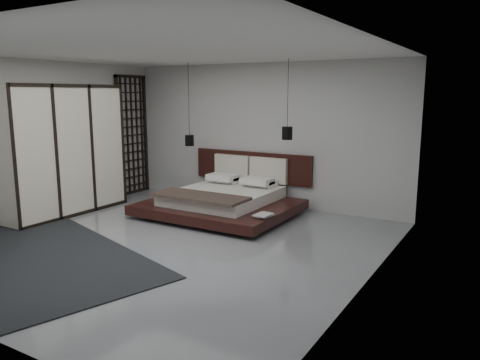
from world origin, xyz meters
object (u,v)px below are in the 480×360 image
Objects in this scene: bed at (224,199)px; rug at (13,262)px; pendant_left at (189,140)px; wardrobe at (65,150)px; lattice_screen at (132,135)px; pendant_right at (287,133)px.

rug is (-1.00, -3.61, -0.27)m from bed.
pendant_left reaches higher than bed.
wardrobe is (-1.42, -1.88, -0.10)m from pendant_left.
pendant_left reaches higher than rug.
pendant_right is at bearing -2.07° from lattice_screen.
pendant_left is 0.41× the size of rug.
pendant_left is 0.67× the size of wardrobe.
pendant_right reaches higher than lattice_screen.
bed is at bearing -159.75° from pendant_right.
pendant_right reaches higher than bed.
rug is (1.75, -4.15, -1.29)m from lattice_screen.
pendant_left reaches higher than lattice_screen.
bed is at bearing 30.74° from wardrobe.
wardrobe is (0.25, -2.02, -0.11)m from lattice_screen.
lattice_screen reaches higher than bed.
lattice_screen is at bearing 168.98° from bed.
wardrobe is at bearing -82.90° from lattice_screen.
bed is (2.75, -0.54, -1.02)m from lattice_screen.
wardrobe is at bearing 125.14° from rug.
bed is at bearing -11.02° from lattice_screen.
bed is 3.05m from wardrobe.
wardrobe is at bearing -152.22° from pendant_right.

